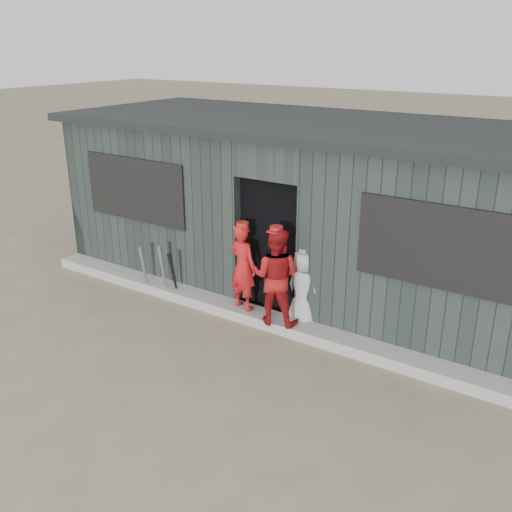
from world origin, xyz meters
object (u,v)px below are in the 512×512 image
Objects in this scene: bat_left at (144,269)px; dugout at (316,207)px; player_red_left at (243,267)px; player_grey_back at (303,289)px; player_red_right at (276,276)px; bat_mid at (163,271)px; bat_right at (174,275)px.

dugout reaches higher than bat_left.
player_red_left is 0.90m from player_grey_back.
player_red_left is 1.11× the size of player_grey_back.
player_grey_back is (0.23, 0.36, -0.25)m from player_red_right.
player_red_right is 1.89m from dugout.
player_red_left is at bearing 4.37° from bat_left.
bat_mid is at bearing -132.82° from dugout.
player_red_right is (2.41, 0.02, 0.43)m from bat_left.
player_grey_back is at bearing -67.28° from dugout.
bat_mid is at bearing 20.61° from player_grey_back.
player_red_right reaches higher than bat_mid.
bat_mid reaches higher than bat_left.
player_red_left reaches higher than bat_mid.
dugout reaches higher than player_red_right.
player_grey_back is (2.26, 0.35, 0.13)m from bat_mid.
dugout is at bearing -55.48° from player_grey_back.
bat_left is 2.45m from player_red_right.
player_red_left reaches higher than player_grey_back.
player_red_left is at bearing 27.60° from player_grey_back.
player_grey_back is at bearing -135.96° from player_red_right.
bat_right is 0.09× the size of dugout.
bat_right is at bearing 20.54° from player_grey_back.
player_red_left reaches higher than bat_left.
dugout reaches higher than player_grey_back.
bat_mid is 2.29m from player_grey_back.
bat_right is at bearing 5.68° from bat_left.
bat_right is (0.56, 0.06, -0.01)m from bat_left.
bat_mid is at bearing 3.81° from bat_left.
bat_left is 2.67m from player_grey_back.
dugout is (0.24, 1.67, 0.51)m from player_red_left.
bat_right is 1.30m from player_red_left.
player_red_right is 0.16× the size of dugout.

